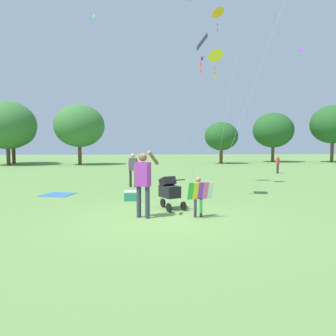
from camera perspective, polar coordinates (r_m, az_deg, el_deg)
name	(u,v)px	position (r m, az deg, el deg)	size (l,w,h in m)	color
ground_plane	(163,219)	(8.95, -0.86, -8.86)	(120.00, 120.00, 0.00)	#668E47
treeline_distant	(131,127)	(34.93, -6.56, 7.10)	(45.01, 8.28, 6.53)	brown
child_with_butterfly_kite	(199,193)	(9.02, 5.38, -4.42)	(0.74, 0.43, 1.12)	#33384C
person_adult_flyer	(143,179)	(8.92, -4.38, -1.93)	(0.71, 0.51, 1.86)	#33384C
stroller	(169,190)	(10.12, 0.23, -3.86)	(0.83, 1.10, 1.03)	black
kite_adult_black	(201,48)	(12.31, 5.73, 20.18)	(2.09, 3.18, 6.05)	black
kite_orange_delta	(216,57)	(17.22, 8.34, 18.71)	(0.93, 4.32, 6.71)	yellow
kite_green_novelty	(219,15)	(16.47, 8.90, 24.89)	(2.45, 3.32, 8.20)	#F4A319
distant_kites_cluster	(215,51)	(30.83, 8.18, 19.58)	(34.20, 6.47, 9.26)	green
person_red_shirt	(136,171)	(16.26, -5.56, -0.61)	(0.19, 0.37, 1.16)	#232328
person_sitting_far	(278,163)	(24.17, 18.64, 0.84)	(0.30, 0.32, 1.25)	#33384C
person_couple_left	(133,167)	(15.55, -6.15, 0.14)	(0.51, 0.27, 1.60)	#232328
picnic_blanket	(58,195)	(13.86, -18.72, -4.43)	(1.15, 1.14, 0.02)	#3366B2
cooler_box	(130,196)	(11.80, -6.58, -4.86)	(0.45, 0.33, 0.35)	#288466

